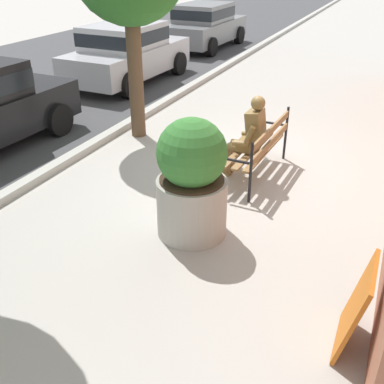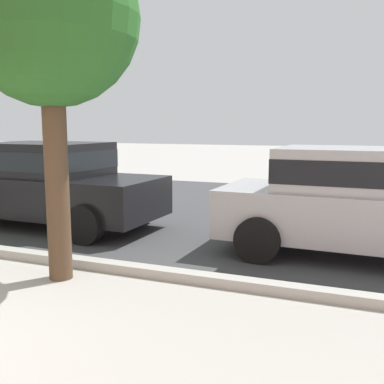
% 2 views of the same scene
% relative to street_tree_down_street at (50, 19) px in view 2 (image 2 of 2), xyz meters
% --- Properties ---
extents(street_surface, '(60.00, 9.00, 0.01)m').
position_rel_street_tree_down_street_xyz_m(street_surface, '(-0.52, 5.07, -3.06)').
color(street_surface, '#424244').
rests_on(street_surface, ground).
extents(curb_stone, '(60.00, 0.20, 0.12)m').
position_rel_street_tree_down_street_xyz_m(curb_stone, '(-0.52, 0.47, -3.00)').
color(curb_stone, '#B2AFA8').
rests_on(curb_stone, ground).
extents(street_tree_down_street, '(2.07, 2.07, 4.14)m').
position_rel_street_tree_down_street_xyz_m(street_tree_down_street, '(0.00, 0.00, 0.00)').
color(street_tree_down_street, brown).
rests_on(street_tree_down_street, ground).
extents(parked_car_black, '(4.15, 2.01, 1.56)m').
position_rel_street_tree_down_street_xyz_m(parked_car_black, '(-2.01, 2.33, -2.22)').
color(parked_car_black, black).
rests_on(parked_car_black, ground).
extents(parked_car_silver, '(4.15, 2.01, 1.56)m').
position_rel_street_tree_down_street_xyz_m(parked_car_silver, '(3.41, 2.33, -2.22)').
color(parked_car_silver, '#B7B7BC').
rests_on(parked_car_silver, ground).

